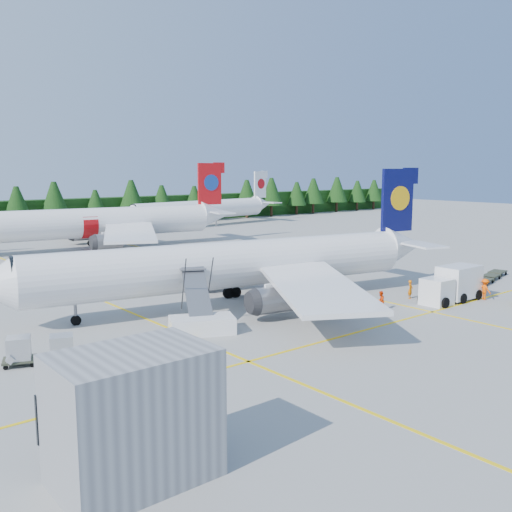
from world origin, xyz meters
TOP-DOWN VIEW (x-y plane):
  - ground at (0.00, 0.00)m, footprint 320.00×320.00m
  - taxi_stripe_a at (-14.00, 20.00)m, footprint 0.25×120.00m
  - taxi_stripe_b at (6.00, 20.00)m, footprint 0.25×120.00m
  - taxi_stripe_cross at (0.00, -6.00)m, footprint 80.00×0.25m
  - treeline_hedge at (0.00, 82.00)m, footprint 220.00×4.00m
  - terminal_building at (-26.00, -14.00)m, footprint 6.00×4.00m
  - airliner_navy at (-6.68, 6.85)m, footprint 41.20×33.59m
  - airliner_red at (-1.96, 49.23)m, footprint 44.70×36.55m
  - airliner_far_right at (30.35, 67.29)m, footprint 39.51×8.48m
  - airstairs at (-12.56, 1.48)m, footprint 5.71×7.23m
  - service_truck at (10.70, -4.76)m, footprint 6.64×2.57m
  - dolly_train at (20.68, -2.40)m, footprint 14.13×4.93m
  - uld_pair at (-24.32, 1.78)m, footprint 4.57×3.41m
  - crew_a at (8.86, -1.67)m, footprint 0.74×0.60m
  - crew_b at (3.09, -2.78)m, footprint 0.97×0.85m
  - crew_c at (13.83, -6.36)m, footprint 0.76×0.94m

SIDE VIEW (x-z plane):
  - ground at x=0.00m, z-range 0.00..0.00m
  - taxi_stripe_a at x=-14.00m, z-range 0.00..0.01m
  - taxi_stripe_b at x=6.00m, z-range 0.00..0.01m
  - taxi_stripe_cross at x=0.00m, z-range 0.00..0.01m
  - dolly_train at x=20.68m, z-range 0.38..0.51m
  - crew_b at x=3.09m, z-range 0.00..1.68m
  - crew_a at x=8.86m, z-range 0.00..1.75m
  - airstairs at x=-12.56m, z-range -1.20..3.05m
  - crew_c at x=13.83m, z-range 0.00..1.97m
  - uld_pair at x=-24.32m, z-range 0.26..1.78m
  - service_truck at x=10.70m, z-range -0.02..3.17m
  - terminal_building at x=-26.00m, z-range 0.00..5.20m
  - treeline_hedge at x=0.00m, z-range 0.00..6.00m
  - airliner_far_right at x=30.35m, z-range -2.15..9.37m
  - airliner_navy at x=-6.68m, z-range -2.41..9.67m
  - airliner_red at x=-1.96m, z-range -2.60..10.44m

